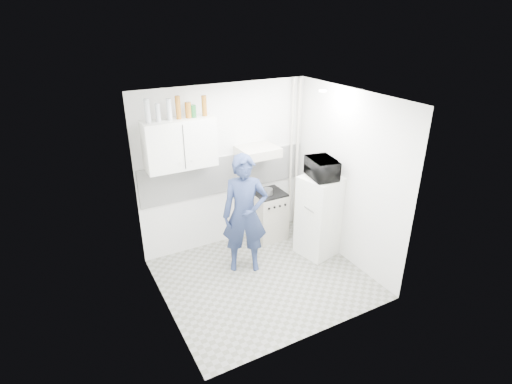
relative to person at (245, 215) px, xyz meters
name	(u,v)px	position (x,y,z in m)	size (l,w,h in m)	color
floor	(263,278)	(0.10, -0.38, -0.89)	(2.80, 2.80, 0.00)	gray
ceiling	(265,98)	(0.10, -0.38, 1.71)	(2.80, 2.80, 0.00)	white
wall_back	(225,168)	(0.10, 0.87, 0.41)	(2.80, 2.80, 0.00)	silver
wall_left	(160,222)	(-1.30, -0.38, 0.41)	(2.60, 2.60, 0.00)	silver
wall_right	(347,178)	(1.50, -0.38, 0.41)	(2.60, 2.60, 0.00)	silver
person	(245,215)	(0.00, 0.00, 0.00)	(0.65, 0.43, 1.79)	navy
stove	(269,216)	(0.76, 0.62, -0.49)	(0.50, 0.50, 0.80)	#BAB4A3
fridge	(319,216)	(1.20, -0.17, -0.25)	(0.54, 0.54, 1.29)	white
stove_top	(269,193)	(0.76, 0.62, -0.08)	(0.48, 0.48, 0.03)	black
saucepan	(268,192)	(0.70, 0.57, -0.02)	(0.17, 0.17, 0.09)	silver
microwave	(322,168)	(1.20, -0.17, 0.55)	(0.36, 0.53, 0.29)	black
bottle_a	(147,111)	(-1.06, 0.69, 1.47)	(0.07, 0.07, 0.32)	#B2B7BC
bottle_b	(158,112)	(-0.92, 0.69, 1.43)	(0.06, 0.06, 0.24)	#B2B7BC
bottle_c	(169,110)	(-0.76, 0.69, 1.45)	(0.07, 0.07, 0.29)	#B2B7BC
bottle_d	(178,108)	(-0.64, 0.69, 1.46)	(0.07, 0.07, 0.31)	brown
canister_a	(188,110)	(-0.50, 0.69, 1.41)	(0.09, 0.09, 0.21)	brown
canister_b	(193,111)	(-0.43, 0.69, 1.39)	(0.09, 0.09, 0.17)	#144C1E
bottle_e	(204,106)	(-0.26, 0.69, 1.45)	(0.07, 0.07, 0.29)	brown
upper_cabinet	(180,144)	(-0.65, 0.69, 0.96)	(1.00, 0.35, 0.70)	white
range_hood	(258,151)	(0.55, 0.62, 0.68)	(0.60, 0.50, 0.14)	#BAB4A3
backsplash	(226,174)	(0.10, 0.85, 0.31)	(2.74, 0.03, 0.60)	white
pipe_a	(297,156)	(1.40, 0.79, 0.41)	(0.05, 0.05, 2.60)	#BAB4A3
pipe_b	(291,157)	(1.28, 0.79, 0.41)	(0.04, 0.04, 2.60)	#BAB4A3
ceiling_spot_fixture	(323,91)	(1.10, -0.18, 1.68)	(0.10, 0.10, 0.02)	white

